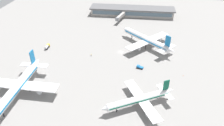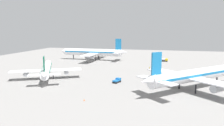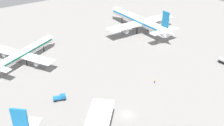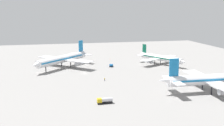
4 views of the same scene
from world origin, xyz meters
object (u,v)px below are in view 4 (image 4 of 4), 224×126
pushback_tractor (111,65)px  safety_cone_near_gate (110,59)px  airplane_at_gate (63,59)px  fuel_truck (105,100)px  airplane_taxiing (160,58)px  airplane_distant (213,79)px  ground_crew_worker (105,79)px

pushback_tractor → safety_cone_near_gate: 27.82m
airplane_at_gate → fuel_truck: 76.53m
airplane_taxiing → airplane_distant: size_ratio=0.70×
airplane_distant → pushback_tractor: airplane_distant is taller
airplane_distant → safety_cone_near_gate: airplane_distant is taller
fuel_truck → airplane_taxiing: bearing=-127.3°
airplane_distant → ground_crew_worker: (-30.72, -45.30, -5.15)m
fuel_truck → airplane_at_gate: bearing=-80.8°
airplane_distant → ground_crew_worker: bearing=147.0°
fuel_truck → pushback_tractor: (-70.77, 18.45, -0.42)m
airplane_distant → ground_crew_worker: size_ratio=32.41×
pushback_tractor → ground_crew_worker: size_ratio=2.86×
pushback_tractor → airplane_distant: bearing=46.7°
ground_crew_worker → safety_cone_near_gate: size_ratio=2.78×
ground_crew_worker → safety_cone_near_gate: ground_crew_worker is taller
airplane_at_gate → safety_cone_near_gate: bearing=166.0°
airplane_taxiing → airplane_distant: airplane_distant is taller
airplane_taxiing → airplane_distant: bearing=-28.4°
safety_cone_near_gate → airplane_distant: bearing=17.3°
airplane_taxiing → pushback_tractor: 34.99m
airplane_taxiing → fuel_truck: 88.79m
airplane_taxiing → fuel_truck: (70.97, -53.25, -3.18)m
airplane_taxiing → ground_crew_worker: size_ratio=22.79×
airplane_at_gate → pushback_tractor: airplane_at_gate is taller
airplane_at_gate → ground_crew_worker: size_ratio=25.02×
airplane_taxiing → pushback_tractor: airplane_taxiing is taller
airplane_distant → airplane_taxiing: bearing=90.4°
airplane_taxiing → airplane_at_gate: bearing=-121.4°
airplane_taxiing → safety_cone_near_gate: 40.58m
airplane_distant → pushback_tractor: 74.10m
airplane_at_gate → safety_cone_near_gate: airplane_at_gate is taller
airplane_distant → pushback_tractor: bearing=118.5°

